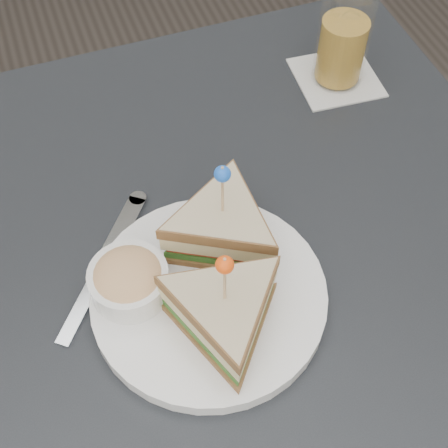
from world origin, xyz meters
TOP-DOWN VIEW (x-y plane):
  - table at (0.00, 0.00)m, footprint 0.80×0.80m
  - plate_meal at (-0.02, -0.04)m, footprint 0.32×0.32m
  - cutlery_knife at (-0.13, 0.03)m, footprint 0.14×0.18m
  - drink_set at (0.26, 0.23)m, footprint 0.12×0.12m

SIDE VIEW (x-z plane):
  - table at x=0.00m, z-range 0.30..1.05m
  - cutlery_knife at x=-0.13m, z-range 0.75..0.76m
  - plate_meal at x=-0.02m, z-range 0.72..0.86m
  - drink_set at x=0.26m, z-range 0.74..0.88m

